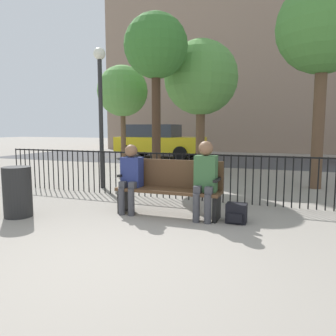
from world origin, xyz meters
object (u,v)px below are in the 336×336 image
object	(u,v)px
tree_3	(156,48)
parked_car_0	(158,141)
seated_person_0	(131,175)
trash_bin	(17,192)
tree_0	(324,28)
tree_2	(201,78)
backpack	(236,213)
lamp_post	(100,95)
park_bench	(170,186)
seated_person_1	(205,176)
tree_1	(123,92)

from	to	relation	value
tree_3	parked_car_0	size ratio (longest dim) A/B	1.12
seated_person_0	trash_bin	distance (m)	1.87
tree_0	tree_2	distance (m)	4.14
backpack	tree_2	distance (m)	6.83
seated_person_0	lamp_post	world-z (taller)	lamp_post
park_bench	tree_3	xyz separation A→B (m)	(-1.84, 3.88, 3.22)
lamp_post	parked_car_0	size ratio (longest dim) A/B	0.79
seated_person_1	tree_2	xyz separation A→B (m)	(-1.61, 5.81, 2.37)
tree_1	tree_2	distance (m)	2.96
seated_person_1	tree_0	xyz separation A→B (m)	(1.85, 3.62, 3.01)
seated_person_0	tree_1	world-z (taller)	tree_1
seated_person_0	tree_1	size ratio (longest dim) A/B	0.32
tree_0	tree_1	size ratio (longest dim) A/B	1.31
tree_2	tree_3	xyz separation A→B (m)	(-0.86, -1.80, 0.63)
seated_person_1	tree_1	distance (m)	7.71
seated_person_1	tree_3	size ratio (longest dim) A/B	0.27
backpack	parked_car_0	xyz separation A→B (m)	(-5.23, 9.77, 0.69)
park_bench	tree_0	size ratio (longest dim) A/B	0.36
seated_person_0	tree_0	size ratio (longest dim) A/B	0.24
park_bench	tree_2	bearing A→B (deg)	99.74
tree_1	parked_car_0	bearing A→B (deg)	92.62
tree_3	backpack	bearing A→B (deg)	-53.34
parked_car_0	tree_3	bearing A→B (deg)	-68.61
tree_1	tree_3	size ratio (longest dim) A/B	0.79
seated_person_1	tree_2	world-z (taller)	tree_2
tree_0	tree_1	xyz separation A→B (m)	(-6.40, 2.25, -0.95)
seated_person_1	tree_3	xyz separation A→B (m)	(-2.47, 4.00, 3.00)
tree_3	lamp_post	distance (m)	2.64
tree_1	lamp_post	size ratio (longest dim) A/B	1.12
backpack	lamp_post	xyz separation A→B (m)	(-3.53, 1.88, 2.07)
tree_0	tree_3	size ratio (longest dim) A/B	1.03
backpack	trash_bin	bearing A→B (deg)	-165.59
tree_1	tree_2	bearing A→B (deg)	-1.15
lamp_post	seated_person_0	bearing A→B (deg)	-47.58
park_bench	trash_bin	size ratio (longest dim) A/B	2.13
seated_person_1	tree_2	bearing A→B (deg)	105.52
tree_2	tree_3	distance (m)	2.10
tree_0	tree_1	bearing A→B (deg)	160.66
seated_person_0	parked_car_0	distance (m)	10.37
tree_2	parked_car_0	bearing A→B (deg)	128.17
tree_2	seated_person_0	bearing A→B (deg)	-86.89
backpack	lamp_post	distance (m)	4.51
seated_person_0	tree_2	bearing A→B (deg)	93.11
seated_person_1	trash_bin	bearing A→B (deg)	-163.49
park_bench	lamp_post	xyz separation A→B (m)	(-2.39, 1.77, 1.73)
backpack	tree_0	distance (m)	5.25
parked_car_0	seated_person_1	bearing A→B (deg)	-64.16
tree_3	tree_1	bearing A→B (deg)	138.22
seated_person_0	tree_0	xyz separation A→B (m)	(3.14, 3.62, 3.06)
park_bench	tree_3	size ratio (longest dim) A/B	0.37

